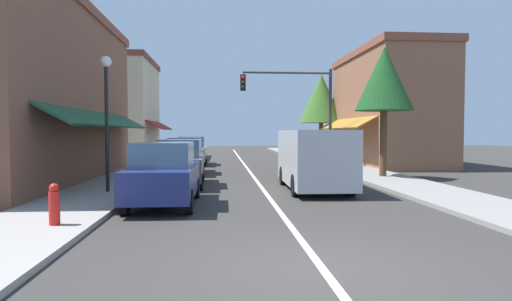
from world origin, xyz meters
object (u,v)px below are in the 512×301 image
object	(u,v)px
parked_car_nearest_left	(164,174)
van_in_lane	(314,158)
parked_car_third_left	(185,156)
tree_right_near	(384,80)
parked_car_second_left	(180,163)
street_lamp_left_near	(106,101)
fire_hydrant	(54,204)
tree_right_far	(321,99)
traffic_signal_mast_arm	(299,100)
parked_car_far_left	(192,151)

from	to	relation	value
parked_car_nearest_left	van_in_lane	xyz separation A→B (m)	(4.86, 2.92, 0.27)
parked_car_third_left	tree_right_near	distance (m)	9.97
parked_car_nearest_left	parked_car_second_left	bearing A→B (deg)	90.10
street_lamp_left_near	fire_hydrant	xyz separation A→B (m)	(0.21, -5.10, -2.51)
van_in_lane	tree_right_far	world-z (taller)	tree_right_far
tree_right_near	parked_car_second_left	bearing A→B (deg)	-167.89
parked_car_second_left	tree_right_far	xyz separation A→B (m)	(8.97, 14.91, 3.64)
tree_right_far	parked_car_third_left	bearing A→B (deg)	-132.45
traffic_signal_mast_arm	fire_hydrant	world-z (taller)	traffic_signal_mast_arm
tree_right_near	fire_hydrant	xyz separation A→B (m)	(-10.57, -9.14, -3.78)
van_in_lane	street_lamp_left_near	size ratio (longest dim) A/B	1.16
fire_hydrant	parked_car_far_left	bearing A→B (deg)	84.57
parked_car_far_left	tree_right_near	distance (m)	12.91
parked_car_second_left	van_in_lane	xyz separation A→B (m)	(4.83, -1.47, 0.27)
parked_car_far_left	van_in_lane	xyz separation A→B (m)	(5.04, -12.06, 0.27)
traffic_signal_mast_arm	street_lamp_left_near	distance (m)	12.97
parked_car_second_left	parked_car_far_left	xyz separation A→B (m)	(-0.22, 10.58, 0.00)
parked_car_far_left	fire_hydrant	distance (m)	17.95
parked_car_far_left	tree_right_near	world-z (taller)	tree_right_near
tree_right_near	fire_hydrant	bearing A→B (deg)	-139.15
parked_car_far_left	tree_right_far	size ratio (longest dim) A/B	0.65
parked_car_second_left	van_in_lane	size ratio (longest dim) A/B	0.79
parked_car_second_left	parked_car_third_left	distance (m)	4.89
parked_car_second_left	parked_car_nearest_left	bearing A→B (deg)	-91.47
van_in_lane	fire_hydrant	size ratio (longest dim) A/B	6.00
parked_car_second_left	tree_right_far	size ratio (longest dim) A/B	0.65
street_lamp_left_near	fire_hydrant	world-z (taller)	street_lamp_left_near
parked_car_far_left	van_in_lane	bearing A→B (deg)	-67.57
parked_car_far_left	tree_right_near	bearing A→B (deg)	-44.79
parked_car_second_left	street_lamp_left_near	size ratio (longest dim) A/B	0.92
traffic_signal_mast_arm	tree_right_near	distance (m)	6.58
street_lamp_left_near	parked_car_third_left	bearing A→B (deg)	74.69
parked_car_second_left	van_in_lane	bearing A→B (deg)	-18.01
parked_car_far_left	tree_right_far	world-z (taller)	tree_right_far
parked_car_far_left	fire_hydrant	bearing A→B (deg)	-95.70
street_lamp_left_near	traffic_signal_mast_arm	bearing A→B (deg)	50.96
parked_car_third_left	tree_right_far	distance (m)	14.06
parked_car_far_left	fire_hydrant	world-z (taller)	parked_car_far_left
parked_car_far_left	van_in_lane	size ratio (longest dim) A/B	0.79
parked_car_third_left	fire_hydrant	xyz separation A→B (m)	(-1.72, -12.17, -0.33)
street_lamp_left_near	fire_hydrant	bearing A→B (deg)	-87.59
traffic_signal_mast_arm	street_lamp_left_near	xyz separation A→B (m)	(-8.15, -10.05, -0.83)
tree_right_near	tree_right_far	bearing A→B (deg)	88.61
parked_car_third_left	street_lamp_left_near	bearing A→B (deg)	-106.33
parked_car_second_left	parked_car_far_left	size ratio (longest dim) A/B	1.01
parked_car_nearest_left	parked_car_second_left	world-z (taller)	same
parked_car_nearest_left	tree_right_far	world-z (taller)	tree_right_far
parked_car_second_left	traffic_signal_mast_arm	world-z (taller)	traffic_signal_mast_arm
parked_car_far_left	street_lamp_left_near	distance (m)	13.09
parked_car_third_left	van_in_lane	size ratio (longest dim) A/B	0.79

